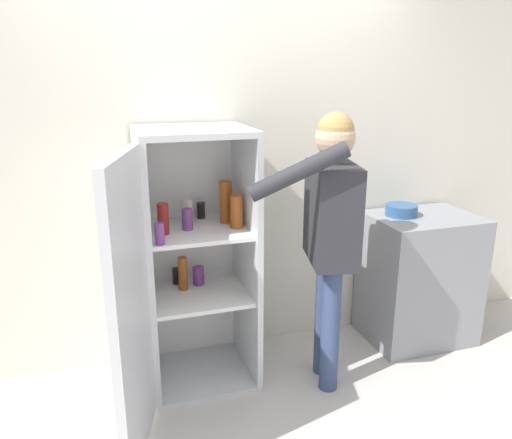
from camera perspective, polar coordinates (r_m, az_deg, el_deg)
The scene contains 6 objects.
ground_plane at distance 2.94m, azimuth 1.54°, elevation -23.07°, with size 12.00×12.00×0.00m, color beige.
wall_back at distance 3.26m, azimuth -3.93°, elevation 5.93°, with size 7.00×0.06×2.55m.
refrigerator at distance 2.92m, azimuth -8.28°, elevation -5.34°, with size 0.86×1.21×1.57m.
person at distance 2.90m, azimuth 8.46°, elevation -0.02°, with size 0.72×0.57×1.67m.
counter at distance 3.77m, azimuth 18.09°, elevation -6.35°, with size 0.73×0.55×0.92m.
bowl at distance 3.57m, azimuth 16.27°, elevation 1.03°, with size 0.22×0.22×0.08m.
Camera 1 is at (-0.75, -2.13, 1.88)m, focal length 35.00 mm.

